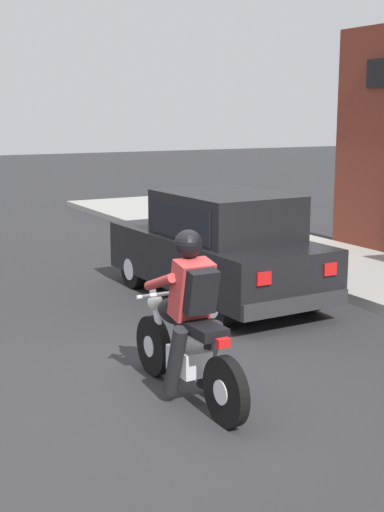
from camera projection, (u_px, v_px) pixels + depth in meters
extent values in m
plane|color=#2B2B2D|center=(164.00, 394.00, 6.84)|extent=(80.00, 80.00, 0.00)
cube|color=#9E9B93|center=(358.00, 272.00, 11.79)|extent=(2.60, 22.00, 0.14)
cylinder|color=black|center=(154.00, 346.00, 7.29)|extent=(0.11, 0.62, 0.62)
cylinder|color=silver|center=(154.00, 346.00, 7.29)|extent=(0.12, 0.22, 0.22)
cylinder|color=black|center=(226.00, 391.00, 6.10)|extent=(0.11, 0.62, 0.62)
cylinder|color=silver|center=(226.00, 391.00, 6.10)|extent=(0.12, 0.22, 0.22)
cube|color=silver|center=(189.00, 360.00, 6.64)|extent=(0.28, 0.40, 0.24)
ellipsoid|color=black|center=(176.00, 311.00, 6.77)|extent=(0.31, 0.52, 0.24)
cube|color=black|center=(201.00, 328.00, 6.37)|extent=(0.27, 0.56, 0.10)
cylinder|color=silver|center=(158.00, 319.00, 7.15)|extent=(0.07, 0.33, 0.68)
cylinder|color=silver|center=(163.00, 294.00, 6.99)|extent=(0.56, 0.05, 0.04)
sphere|color=silver|center=(155.00, 302.00, 7.16)|extent=(0.16, 0.16, 0.16)
cylinder|color=silver|center=(226.00, 381.00, 6.39)|extent=(0.09, 0.55, 0.08)
cube|color=red|center=(223.00, 343.00, 6.06)|extent=(0.12, 0.06, 0.08)
cylinder|color=black|center=(175.00, 361.00, 6.48)|extent=(0.14, 0.35, 0.71)
cylinder|color=black|center=(209.00, 355.00, 6.66)|extent=(0.14, 0.35, 0.71)
cube|color=#B23333|center=(192.00, 289.00, 6.46)|extent=(0.34, 0.33, 0.57)
cylinder|color=#B23333|center=(160.00, 282.00, 6.56)|extent=(0.10, 0.52, 0.26)
cylinder|color=#B23333|center=(198.00, 277.00, 6.75)|extent=(0.10, 0.52, 0.26)
sphere|color=black|center=(188.00, 244.00, 6.43)|extent=(0.26, 0.26, 0.26)
cube|color=black|center=(200.00, 291.00, 6.32)|extent=(0.28, 0.24, 0.42)
cylinder|color=black|center=(134.00, 269.00, 10.94)|extent=(0.20, 0.61, 0.60)
cylinder|color=silver|center=(134.00, 269.00, 10.94)|extent=(0.21, 0.34, 0.33)
cylinder|color=black|center=(214.00, 259.00, 11.65)|extent=(0.20, 0.61, 0.60)
cylinder|color=silver|center=(214.00, 259.00, 11.65)|extent=(0.21, 0.34, 0.33)
cylinder|color=black|center=(218.00, 304.00, 8.91)|extent=(0.20, 0.61, 0.60)
cylinder|color=silver|center=(218.00, 304.00, 8.91)|extent=(0.21, 0.34, 0.33)
cylinder|color=black|center=(308.00, 290.00, 9.62)|extent=(0.20, 0.61, 0.60)
cylinder|color=silver|center=(308.00, 290.00, 9.62)|extent=(0.21, 0.34, 0.33)
cube|color=black|center=(216.00, 258.00, 10.22)|extent=(1.76, 3.75, 0.70)
cube|color=black|center=(226.00, 216.00, 9.88)|extent=(1.50, 1.95, 0.66)
cube|color=black|center=(194.00, 213.00, 10.63)|extent=(1.34, 0.39, 0.51)
cube|color=black|center=(180.00, 222.00, 9.53)|extent=(0.08, 1.52, 0.46)
cube|color=black|center=(268.00, 214.00, 10.25)|extent=(0.08, 1.52, 0.46)
cube|color=silver|center=(128.00, 234.00, 11.52)|extent=(0.24, 0.05, 0.14)
cube|color=red|center=(264.00, 278.00, 8.37)|extent=(0.20, 0.05, 0.16)
cube|color=silver|center=(182.00, 229.00, 12.02)|extent=(0.24, 0.05, 0.14)
cube|color=red|center=(330.00, 269.00, 8.87)|extent=(0.20, 0.05, 0.16)
cube|color=#28282B|center=(157.00, 254.00, 11.82)|extent=(1.61, 0.17, 0.20)
cube|color=#28282B|center=(295.00, 304.00, 8.72)|extent=(1.61, 0.17, 0.20)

